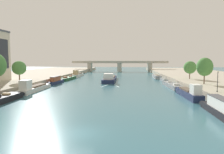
% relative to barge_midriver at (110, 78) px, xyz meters
% --- Properties ---
extents(ground_plane, '(400.00, 400.00, 0.00)m').
position_rel_barge_midriver_xyz_m(ground_plane, '(1.41, -53.49, -0.98)').
color(ground_plane, '#386B7A').
extents(quay_left, '(36.00, 170.00, 1.77)m').
position_rel_barge_midriver_xyz_m(quay_left, '(-36.94, 1.51, -0.10)').
color(quay_left, '#B2A893').
rests_on(quay_left, ground).
extents(quay_right, '(36.00, 170.00, 1.77)m').
position_rel_barge_midriver_xyz_m(quay_right, '(39.76, 1.51, -0.10)').
color(quay_right, '#B2A893').
rests_on(quay_right, ground).
extents(barge_midriver, '(4.55, 21.96, 3.25)m').
position_rel_barge_midriver_xyz_m(barge_midriver, '(0.00, 0.00, 0.00)').
color(barge_midriver, '#1E284C').
rests_on(barge_midriver, ground).
extents(wake_behind_barge, '(5.60, 5.91, 0.03)m').
position_rel_barge_midriver_xyz_m(wake_behind_barge, '(1.45, -13.96, -0.97)').
color(wake_behind_barge, '#AAD6E0').
rests_on(wake_behind_barge, ground).
extents(moored_boat_left_near, '(2.77, 15.08, 3.29)m').
position_rel_barge_midriver_xyz_m(moored_boat_left_near, '(-17.11, -25.98, -0.04)').
color(moored_boat_left_near, silver).
rests_on(moored_boat_left_near, ground).
extents(moored_boat_left_far, '(1.98, 10.44, 2.55)m').
position_rel_barge_midriver_xyz_m(moored_boat_left_far, '(-17.03, -10.13, 0.08)').
color(moored_boat_left_far, '#1E284C').
rests_on(moored_boat_left_far, ground).
extents(moored_boat_left_end, '(2.96, 13.37, 2.18)m').
position_rel_barge_midriver_xyz_m(moored_boat_left_end, '(-16.96, 3.76, -0.42)').
color(moored_boat_left_end, '#235633').
rests_on(moored_boat_left_end, ground).
extents(moored_boat_left_lone, '(2.94, 13.37, 3.27)m').
position_rel_barge_midriver_xyz_m(moored_boat_left_lone, '(-17.09, 19.66, -0.02)').
color(moored_boat_left_lone, silver).
rests_on(moored_boat_left_lone, ground).
extents(moored_boat_right_midway, '(2.30, 11.57, 2.63)m').
position_rel_barge_midriver_xyz_m(moored_boat_right_midway, '(19.66, -45.27, 0.11)').
color(moored_boat_right_midway, black).
rests_on(moored_boat_right_midway, ground).
extents(moored_boat_right_second, '(2.37, 13.12, 3.27)m').
position_rel_barge_midriver_xyz_m(moored_boat_right_second, '(19.46, -31.64, 0.02)').
color(moored_boat_right_second, '#1E284C').
rests_on(moored_boat_right_second, ground).
extents(moored_boat_right_upstream, '(3.09, 15.56, 2.23)m').
position_rel_barge_midriver_xyz_m(moored_boat_right_upstream, '(19.45, -15.69, -0.39)').
color(moored_boat_right_upstream, gray).
rests_on(moored_boat_right_upstream, ground).
extents(moored_boat_right_end, '(1.80, 10.03, 2.09)m').
position_rel_barge_midriver_xyz_m(moored_boat_right_end, '(20.06, 0.40, -0.45)').
color(moored_boat_right_end, gray).
rests_on(moored_boat_right_end, ground).
extents(moored_boat_right_lone, '(2.87, 13.42, 2.41)m').
position_rel_barge_midriver_xyz_m(moored_boat_right_lone, '(19.36, 13.74, -0.30)').
color(moored_boat_right_lone, gray).
rests_on(moored_boat_right_lone, ground).
extents(tree_left_midway, '(3.79, 3.79, 5.86)m').
position_rel_barge_midriver_xyz_m(tree_left_midway, '(-23.51, -20.99, 4.72)').
color(tree_left_midway, brown).
rests_on(tree_left_midway, quay_left).
extents(tree_right_past_mid, '(4.02, 4.02, 6.74)m').
position_rel_barge_midriver_xyz_m(tree_right_past_mid, '(26.09, -22.01, 5.18)').
color(tree_right_past_mid, brown).
rests_on(tree_right_past_mid, quay_right).
extents(tree_right_far, '(3.98, 3.98, 5.74)m').
position_rel_barge_midriver_xyz_m(tree_right_far, '(26.78, -7.90, 4.50)').
color(tree_right_far, brown).
rests_on(tree_right_far, quay_right).
extents(lamppost_right_bank, '(0.28, 0.28, 4.12)m').
position_rel_barge_midriver_xyz_m(lamppost_right_bank, '(23.79, -34.76, 3.06)').
color(lamppost_right_bank, black).
rests_on(lamppost_right_bank, quay_right).
extents(bridge_far, '(64.70, 4.40, 7.16)m').
position_rel_barge_midriver_xyz_m(bridge_far, '(1.41, 61.50, 3.63)').
color(bridge_far, '#ADA899').
rests_on(bridge_far, ground).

